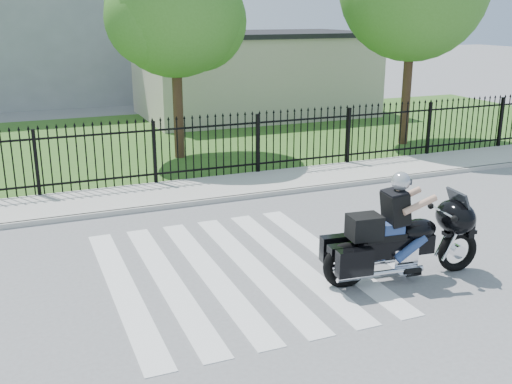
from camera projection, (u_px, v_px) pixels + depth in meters
name	position (u px, v px, depth m)	size (l,w,h in m)	color
ground	(232.00, 271.00, 11.02)	(120.00, 120.00, 0.00)	slate
crosswalk	(232.00, 270.00, 11.02)	(5.00, 5.50, 0.01)	silver
sidewalk	(165.00, 194.00, 15.43)	(40.00, 2.00, 0.12)	#ADAAA3
curb	(175.00, 205.00, 14.54)	(40.00, 0.12, 0.12)	#ADAAA3
grass_strip	(118.00, 143.00, 21.64)	(40.00, 12.00, 0.02)	#30591E
iron_fence	(155.00, 154.00, 16.07)	(26.00, 0.04, 1.80)	black
tree_mid	(174.00, 8.00, 18.18)	(4.20, 4.20, 6.78)	#382316
building_low	(254.00, 76.00, 27.22)	(10.00, 6.00, 3.50)	#B4AB96
building_low_roof	(254.00, 34.00, 26.69)	(10.20, 6.20, 0.20)	black
motorcycle_rider	(400.00, 235.00, 10.48)	(3.05, 1.13, 2.02)	black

